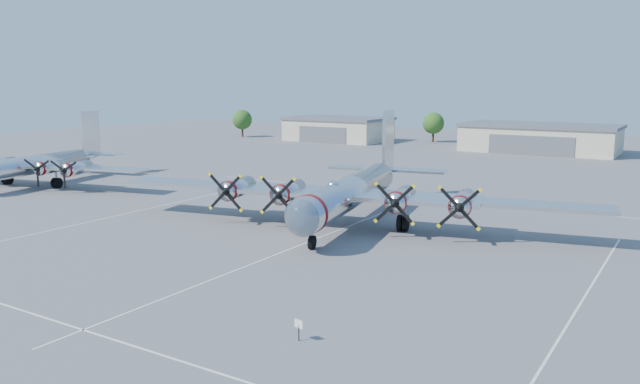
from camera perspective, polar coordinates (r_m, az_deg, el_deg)
The scene contains 9 objects.
ground at distance 52.11m, azimuth -1.22°, elevation -4.65°, with size 260.00×260.00×0.00m, color #57575A.
parking_lines at distance 50.70m, azimuth -2.31°, elevation -5.07°, with size 60.00×50.08×0.01m.
hangar_west at distance 144.21m, azimuth 1.67°, elevation 5.80°, with size 22.60×14.60×5.40m.
hangar_center at distance 127.60m, azimuth 19.45°, elevation 4.70°, with size 28.60×14.60×5.40m.
tree_far_west at distance 155.10m, azimuth -7.12°, elevation 6.57°, with size 4.80×4.80×6.64m.
tree_west at distance 142.55m, azimuth 10.33°, elevation 6.20°, with size 4.80×4.80×6.64m.
main_bomber_b29 at distance 59.89m, azimuth 2.99°, elevation -2.73°, with size 45.63×31.21×10.09m, color silver, non-canonical shape.
bomber_west at distance 89.56m, azimuth -24.17°, elevation 0.64°, with size 34.51×24.43×9.12m, color silver, non-canonical shape.
info_placard at distance 32.78m, azimuth -1.95°, elevation -12.16°, with size 0.59×0.17×1.14m.
Camera 1 is at (27.66, -42.16, 13.13)m, focal length 35.00 mm.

